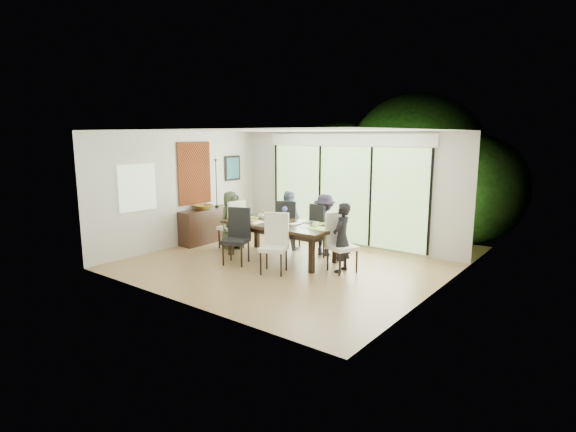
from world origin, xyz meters
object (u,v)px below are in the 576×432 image
Objects in this scene: chair_left_end at (231,224)px; cup_a at (261,216)px; table_top at (281,224)px; laptop at (248,218)px; cup_b at (284,222)px; chair_near_right at (274,244)px; cup_c at (315,224)px; chair_far_left at (289,224)px; vase at (285,220)px; sideboard at (207,225)px; chair_right_end at (343,243)px; person_right_end at (342,238)px; person_far_right at (325,225)px; person_far_left at (288,220)px; bowl at (203,207)px; chair_near_left at (236,237)px; person_left_end at (231,220)px; chair_far_right at (325,229)px.

chair_left_end is 8.87× the size of cup_a.
laptop reaches higher than table_top.
chair_left_end is 1.67m from cup_b.
chair_near_right is 1.05m from cup_c.
vase is at bearing 102.48° from chair_far_left.
sideboard is (-1.72, -0.06, -0.42)m from cup_a.
chair_right_end is 0.10m from person_right_end.
cup_c is (2.30, 0.10, 0.26)m from chair_left_end.
chair_far_left is 1.05m from laptop.
laptop is (-1.40, -0.93, 0.12)m from person_far_right.
person_far_left reaches higher than bowl.
sideboard is at bearing -178.01° from cup_a.
chair_right_end reaches higher than vase.
chair_near_right is at bearing -60.11° from table_top.
chair_near_left is 1.70m from person_far_left.
sideboard is at bearing 177.86° from table_top.
sideboard is at bearing -179.83° from cup_c.
chair_left_end is at bearing 15.20° from person_far_right.
chair_left_end reaches higher than vase.
person_far_left is at bearing 118.47° from table_top.
chair_far_left is 1.34m from person_left_end.
person_left_end is at bearing -169.11° from cup_a.
person_left_end is 0.81m from cup_a.
chair_far_right is at bearing 67.17° from cup_b.
sideboard is (-0.92, 0.09, -0.16)m from chair_left_end.
chair_far_left and chair_far_right have the same top height.
chair_near_left is 1.00m from chair_near_right.
person_far_right reaches higher than chair_far_right.
laptop is (-2.35, -0.10, 0.22)m from chair_right_end.
chair_left_end is 1.00× the size of chair_far_right.
chair_near_left reaches higher than cup_a.
vase is at bearing -86.07° from person_left_end.
bowl is at bearing 4.08° from chair_far_left.
person_far_right reaches higher than chair_right_end.
chair_far_right is 8.87× the size of cup_c.
laptop is (-1.35, 0.77, 0.22)m from chair_near_right.
chair_near_left is at bearing -143.27° from cup_c.
cup_b is at bearing -92.80° from person_right_end.
cup_b is (0.60, -0.93, 0.16)m from person_far_left.
chair_right_end is 0.85× the size of person_far_left.
person_right_end is at bearing -8.37° from cup_c.
chair_near_left reaches higher than table_top.
person_far_right is 3.07m from sideboard.
person_far_right is at bearing 28.55° from cup_a.
person_far_left is 1.12m from cup_b.
bowl is (-2.57, 0.09, 0.05)m from cup_b.
chair_right_end reaches higher than sideboard.
chair_near_left is 9.17× the size of vase.
chair_right_end is 2.13m from chair_far_left.
vase is 0.08× the size of sideboard.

